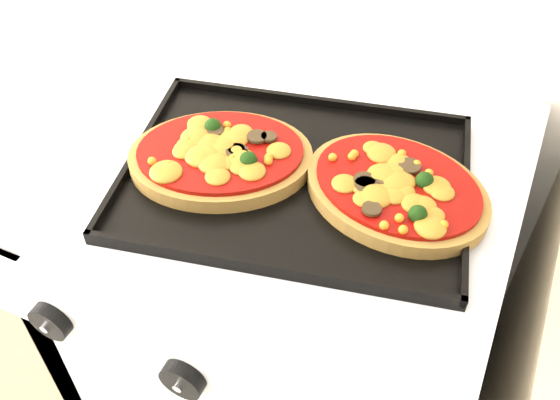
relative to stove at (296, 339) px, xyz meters
The scene contains 7 objects.
stove is the anchor object (origin of this frame).
control_panel 0.51m from the stove, 90.00° to the right, with size 0.60×0.02×0.09m, color white.
knob_left 0.55m from the stove, 119.36° to the right, with size 0.05×0.05×0.02m, color black.
knob_center 0.52m from the stove, 90.34° to the right, with size 0.05×0.05×0.02m, color black.
baking_tray 0.47m from the stove, 80.43° to the right, with size 0.45×0.34×0.02m, color black.
pizza_left 0.50m from the stove, 147.73° to the right, with size 0.25×0.19×0.04m, color olive, non-canonical shape.
pizza_right 0.50m from the stove, ahead, with size 0.24×0.19×0.04m, color olive, non-canonical shape.
Camera 1 is at (0.19, 1.10, 1.49)m, focal length 40.00 mm.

